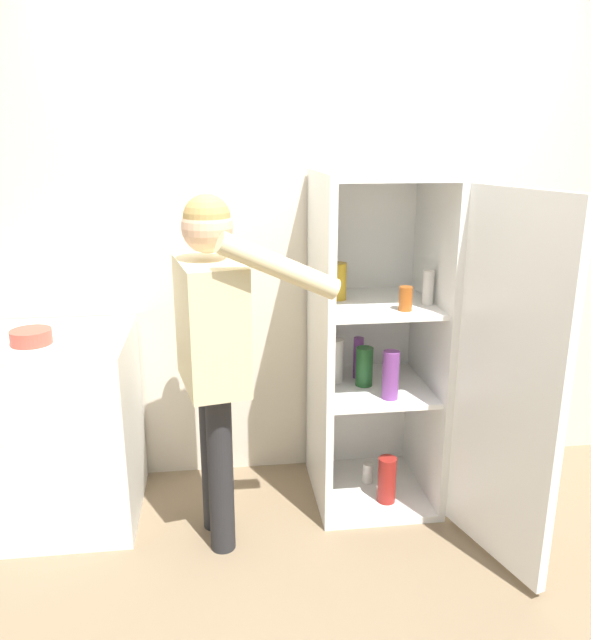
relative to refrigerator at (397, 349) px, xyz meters
name	(u,v)px	position (x,y,z in m)	size (l,w,h in m)	color
ground_plane	(346,575)	(-0.34, -0.54, -0.80)	(12.00, 12.00, 0.00)	#7A664C
wall_back	(313,237)	(-0.34, 0.44, 0.47)	(7.00, 0.06, 2.55)	beige
refrigerator	(397,349)	(0.00, 0.00, 0.00)	(0.79, 1.18, 1.63)	white
person	(213,334)	(-0.86, -0.20, 0.17)	(0.68, 0.56, 1.56)	#262628
counter	(61,429)	(-1.58, 0.07, -0.35)	(0.67, 0.65, 0.90)	white
bowl	(31,337)	(-1.64, -0.01, 0.13)	(0.18, 0.18, 0.06)	#B24738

